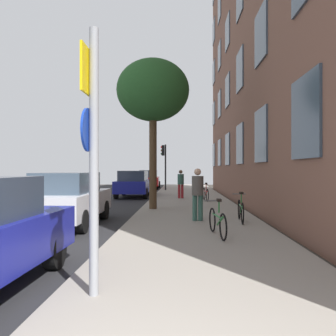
% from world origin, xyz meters
% --- Properties ---
extents(ground_plane, '(41.80, 41.80, 0.00)m').
position_xyz_m(ground_plane, '(-2.40, 15.00, 0.00)').
color(ground_plane, '#332D28').
extents(road_asphalt, '(7.00, 38.00, 0.01)m').
position_xyz_m(road_asphalt, '(-4.50, 15.00, 0.01)').
color(road_asphalt, '#232326').
rests_on(road_asphalt, ground).
extents(sidewalk, '(4.20, 38.00, 0.12)m').
position_xyz_m(sidewalk, '(1.10, 15.00, 0.06)').
color(sidewalk, gray).
rests_on(sidewalk, ground).
extents(sign_post, '(0.15, 0.60, 3.44)m').
position_xyz_m(sign_post, '(-0.48, 2.88, 2.07)').
color(sign_post, gray).
rests_on(sign_post, sidewalk).
extents(traffic_light, '(0.43, 0.24, 3.49)m').
position_xyz_m(traffic_light, '(-0.62, 24.46, 2.51)').
color(traffic_light, black).
rests_on(traffic_light, sidewalk).
extents(tree_near, '(2.96, 2.96, 6.09)m').
position_xyz_m(tree_near, '(-0.47, 12.32, 4.91)').
color(tree_near, '#4C3823').
rests_on(tree_near, sidewalk).
extents(bicycle_0, '(0.42, 1.69, 0.91)m').
position_xyz_m(bicycle_0, '(1.55, 6.77, 0.48)').
color(bicycle_0, black).
rests_on(bicycle_0, sidewalk).
extents(bicycle_1, '(0.42, 1.68, 0.92)m').
position_xyz_m(bicycle_1, '(2.51, 9.05, 0.48)').
color(bicycle_1, black).
rests_on(bicycle_1, sidewalk).
extents(bicycle_2, '(0.42, 1.58, 0.92)m').
position_xyz_m(bicycle_2, '(1.93, 15.85, 0.48)').
color(bicycle_2, black).
rests_on(bicycle_2, sidewalk).
extents(pedestrian_0, '(0.50, 0.50, 1.64)m').
position_xyz_m(pedestrian_0, '(1.19, 9.19, 1.06)').
color(pedestrian_0, '#33594C').
rests_on(pedestrian_0, sidewalk).
extents(pedestrian_1, '(0.46, 0.46, 1.56)m').
position_xyz_m(pedestrian_1, '(0.66, 17.29, 1.01)').
color(pedestrian_1, maroon).
rests_on(pedestrian_1, sidewalk).
extents(car_1, '(1.78, 4.09, 1.62)m').
position_xyz_m(car_1, '(-2.76, 8.79, 0.84)').
color(car_1, silver).
rests_on(car_1, road_asphalt).
extents(car_2, '(1.92, 4.11, 1.62)m').
position_xyz_m(car_2, '(-2.22, 19.20, 0.84)').
color(car_2, navy).
rests_on(car_2, road_asphalt).
extents(car_3, '(1.89, 4.35, 1.62)m').
position_xyz_m(car_3, '(-2.12, 27.89, 0.84)').
color(car_3, red).
rests_on(car_3, road_asphalt).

